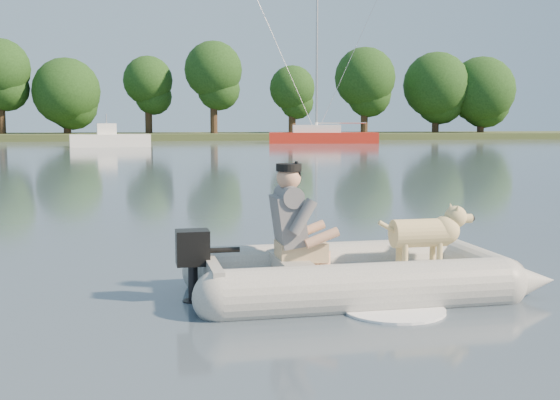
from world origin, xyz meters
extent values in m
plane|color=#4F5C6B|center=(0.00, 0.00, 0.00)|extent=(160.00, 160.00, 0.00)
cube|color=#47512D|center=(0.00, 62.00, 0.25)|extent=(160.00, 12.00, 0.70)
cylinder|color=#332316|center=(-15.65, 61.01, 2.12)|extent=(0.70, 0.70, 4.24)
cylinder|color=#332316|center=(-9.90, 61.33, 1.47)|extent=(0.70, 0.70, 2.94)
sphere|color=#234F1A|center=(-9.90, 61.33, 4.49)|extent=(6.27, 6.27, 6.27)
cylinder|color=#332316|center=(-2.42, 61.95, 1.84)|extent=(0.70, 0.70, 3.67)
sphere|color=#234F1A|center=(-2.42, 61.95, 5.61)|extent=(4.69, 4.69, 4.69)
cylinder|color=#332316|center=(3.70, 60.15, 2.15)|extent=(0.70, 0.70, 4.29)
sphere|color=#234F1A|center=(3.70, 60.15, 6.56)|extent=(5.43, 5.43, 5.43)
cylinder|color=#332316|center=(11.30, 60.43, 1.61)|extent=(0.70, 0.70, 3.21)
sphere|color=#234F1A|center=(11.30, 60.43, 4.91)|extent=(4.41, 4.41, 4.41)
cylinder|color=#332316|center=(18.70, 61.04, 1.97)|extent=(0.70, 0.70, 3.94)
sphere|color=#234F1A|center=(18.70, 61.04, 6.02)|extent=(6.03, 6.03, 6.03)
cylinder|color=#332316|center=(26.27, 61.31, 1.76)|extent=(0.70, 0.70, 3.52)
sphere|color=#234F1A|center=(26.27, 61.31, 5.37)|extent=(6.68, 6.68, 6.68)
cylinder|color=#332316|center=(31.05, 61.08, 1.61)|extent=(0.70, 0.70, 3.21)
sphere|color=#234F1A|center=(31.05, 61.08, 4.91)|extent=(6.79, 6.79, 6.79)
cube|color=red|center=(11.63, 48.38, 0.32)|extent=(8.93, 3.86, 1.08)
cube|color=white|center=(11.10, 48.46, 1.13)|extent=(4.03, 2.49, 0.65)
cylinder|color=#A5A5AA|center=(11.10, 48.46, 6.26)|extent=(0.17, 0.17, 10.80)
camera|label=1|loc=(-0.95, -6.83, 1.82)|focal=45.00mm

